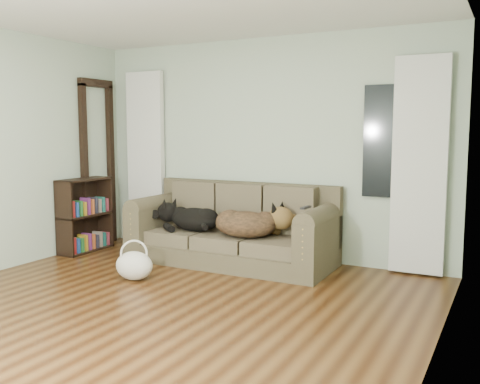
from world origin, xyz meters
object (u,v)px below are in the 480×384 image
at_px(dog_black_lab, 192,219).
at_px(tote_bag, 134,264).
at_px(sofa, 230,224).
at_px(dog_shepherd, 249,224).
at_px(bookshelf, 85,212).

height_order(dog_black_lab, tote_bag, dog_black_lab).
distance_m(sofa, dog_black_lab, 0.48).
distance_m(dog_shepherd, tote_bag, 1.31).
relative_size(dog_black_lab, tote_bag, 1.61).
bearing_deg(tote_bag, bookshelf, 150.96).
bearing_deg(sofa, dog_shepherd, -19.93).
bearing_deg(sofa, dog_black_lab, -172.79).
bearing_deg(bookshelf, sofa, 5.36).
xyz_separation_m(dog_shepherd, tote_bag, (-0.83, -0.96, -0.33)).
bearing_deg(sofa, tote_bag, -116.72).
relative_size(tote_bag, bookshelf, 0.44).
height_order(sofa, dog_black_lab, sofa).
relative_size(dog_shepherd, bookshelf, 0.78).
xyz_separation_m(dog_black_lab, bookshelf, (-1.43, -0.25, 0.02)).
xyz_separation_m(sofa, dog_black_lab, (-0.48, -0.06, 0.03)).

